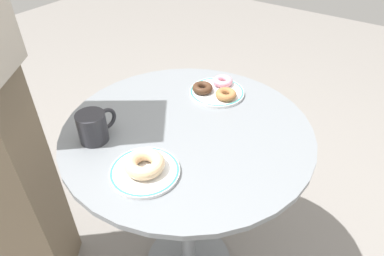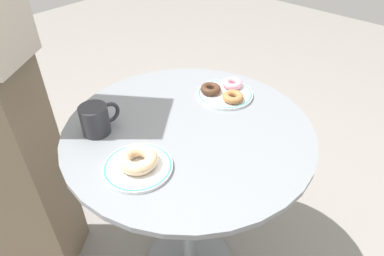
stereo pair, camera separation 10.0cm
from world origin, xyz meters
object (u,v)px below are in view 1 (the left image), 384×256
(plate_left, at_px, (145,171))
(donut_pink_frosted, at_px, (223,81))
(plate_right, at_px, (217,92))
(donut_cinnamon, at_px, (226,94))
(donut_glazed, at_px, (144,164))
(cafe_table, at_px, (188,177))
(donut_chocolate, at_px, (203,88))
(coffee_mug, at_px, (94,127))

(plate_left, xyz_separation_m, donut_pink_frosted, (0.49, 0.06, 0.02))
(plate_left, xyz_separation_m, plate_right, (0.44, 0.05, 0.00))
(plate_right, height_order, donut_cinnamon, donut_cinnamon)
(donut_glazed, bearing_deg, plate_left, -147.52)
(plate_right, relative_size, donut_pink_frosted, 2.67)
(cafe_table, distance_m, donut_glazed, 0.32)
(donut_cinnamon, bearing_deg, donut_pink_frosted, 37.67)
(plate_left, xyz_separation_m, donut_cinnamon, (0.42, 0.00, 0.02))
(cafe_table, distance_m, plate_right, 0.31)
(donut_chocolate, relative_size, coffee_mug, 0.58)
(plate_left, bearing_deg, coffee_mug, 83.22)
(plate_left, relative_size, donut_cinnamon, 2.56)
(plate_right, relative_size, donut_cinnamon, 2.67)
(cafe_table, height_order, donut_pink_frosted, donut_pink_frosted)
(donut_pink_frosted, xyz_separation_m, coffee_mug, (-0.46, 0.15, 0.02))
(donut_glazed, distance_m, coffee_mug, 0.21)
(cafe_table, height_order, donut_chocolate, donut_chocolate)
(plate_left, bearing_deg, donut_glazed, 32.48)
(donut_glazed, relative_size, donut_pink_frosted, 1.49)
(plate_right, xyz_separation_m, donut_chocolate, (-0.03, 0.04, 0.02))
(plate_right, distance_m, donut_glazed, 0.44)
(donut_chocolate, bearing_deg, donut_glazed, -167.90)
(cafe_table, distance_m, coffee_mug, 0.37)
(coffee_mug, bearing_deg, plate_left, -96.78)
(donut_glazed, distance_m, donut_pink_frosted, 0.49)
(plate_left, height_order, donut_chocolate, donut_chocolate)
(cafe_table, height_order, coffee_mug, coffee_mug)
(plate_left, bearing_deg, plate_right, 6.27)
(donut_pink_frosted, bearing_deg, plate_left, -173.55)
(cafe_table, bearing_deg, donut_glazed, -175.34)
(donut_chocolate, height_order, donut_cinnamon, same)
(plate_right, distance_m, donut_pink_frosted, 0.05)
(plate_left, distance_m, donut_cinnamon, 0.42)
(cafe_table, relative_size, donut_chocolate, 10.70)
(plate_right, bearing_deg, plate_left, -173.73)
(cafe_table, relative_size, donut_glazed, 7.18)
(donut_glazed, xyz_separation_m, donut_cinnamon, (0.42, -0.00, -0.01))
(coffee_mug, bearing_deg, donut_pink_frosted, -18.41)
(cafe_table, distance_m, donut_pink_frosted, 0.36)
(plate_left, xyz_separation_m, donut_glazed, (0.00, 0.00, 0.02))
(donut_glazed, distance_m, donut_cinnamon, 0.42)
(cafe_table, xyz_separation_m, plate_left, (-0.22, -0.02, 0.22))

